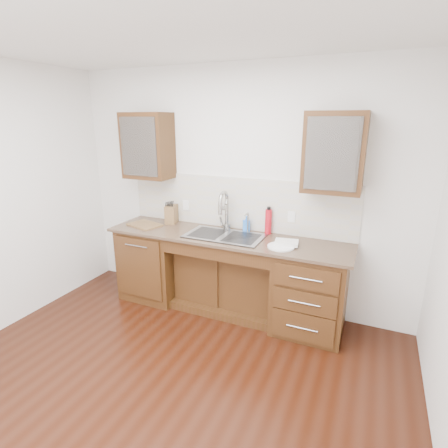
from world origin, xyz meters
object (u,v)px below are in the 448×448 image
at_px(soap_bottle, 246,223).
at_px(water_bottle, 268,222).
at_px(cutting_board, 145,225).
at_px(plate, 281,247).
at_px(knife_block, 172,214).

distance_m(soap_bottle, water_bottle, 0.26).
relative_size(soap_bottle, cutting_board, 0.45).
relative_size(water_bottle, plate, 1.02).
height_order(plate, knife_block, knife_block).
height_order(soap_bottle, water_bottle, water_bottle).
relative_size(soap_bottle, knife_block, 0.79).
bearing_deg(soap_bottle, knife_block, 162.03).
xyz_separation_m(water_bottle, knife_block, (-1.20, -0.07, -0.03)).
xyz_separation_m(soap_bottle, plate, (0.50, -0.37, -0.08)).
relative_size(plate, cutting_board, 0.71).
height_order(soap_bottle, plate, soap_bottle).
distance_m(water_bottle, plate, 0.46).
height_order(soap_bottle, knife_block, knife_block).
distance_m(plate, knife_block, 1.48).
distance_m(water_bottle, knife_block, 1.20).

